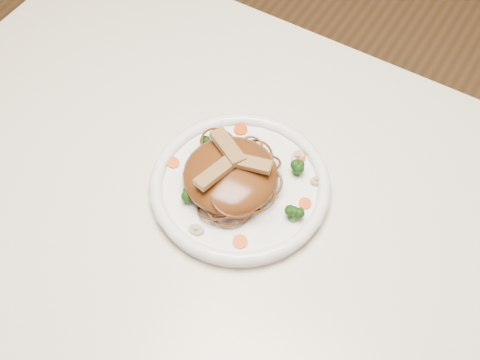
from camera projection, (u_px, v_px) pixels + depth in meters
The scene contains 19 objects.
table at pixel (240, 241), 1.06m from camera, with size 1.20×0.80×0.75m.
plate at pixel (240, 188), 0.99m from camera, with size 0.27×0.27×0.02m, color white.
noodle_mound at pixel (231, 175), 0.97m from camera, with size 0.14×0.14×0.05m, color #5B2B11.
chicken_a at pixel (250, 163), 0.94m from camera, with size 0.06×0.02×0.01m, color #A2834C.
chicken_b at pixel (228, 147), 0.96m from camera, with size 0.07×0.02×0.01m, color #A2834C.
chicken_c at pixel (215, 173), 0.93m from camera, with size 0.07×0.02×0.01m, color #A2834C.
broccoli_0 at pixel (297, 167), 0.99m from camera, with size 0.03×0.03×0.03m, color #17420D, non-canonical shape.
broccoli_1 at pixel (207, 147), 1.01m from camera, with size 0.02×0.02×0.03m, color #17420D, non-canonical shape.
broccoli_2 at pixel (189, 193), 0.96m from camera, with size 0.03×0.03×0.03m, color #17420D, non-canonical shape.
broccoli_3 at pixel (294, 213), 0.94m from camera, with size 0.03×0.03×0.03m, color #17420D, non-canonical shape.
carrot_0 at pixel (299, 157), 1.01m from camera, with size 0.02×0.02×0.01m, color #D43B07.
carrot_1 at pixel (173, 163), 1.01m from camera, with size 0.02×0.02×0.01m, color #D43B07.
carrot_2 at pixel (305, 204), 0.96m from camera, with size 0.02×0.02×0.01m, color #D43B07.
carrot_3 at pixel (241, 130), 1.04m from camera, with size 0.02×0.02×0.01m, color #D43B07.
carrot_4 at pixel (240, 242), 0.93m from camera, with size 0.02×0.02×0.01m, color #D43B07.
mushroom_0 at pixel (196, 230), 0.94m from camera, with size 0.02×0.02×0.01m, color beige.
mushroom_1 at pixel (317, 181), 0.99m from camera, with size 0.02×0.02×0.01m, color beige.
mushroom_2 at pixel (209, 142), 1.03m from camera, with size 0.02×0.02×0.01m, color beige.
mushroom_3 at pixel (297, 157), 1.01m from camera, with size 0.03×0.03×0.01m, color beige.
Camera 1 is at (0.27, -0.45, 1.58)m, focal length 48.56 mm.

